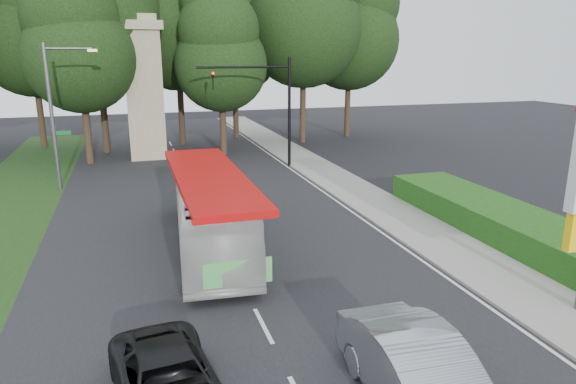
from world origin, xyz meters
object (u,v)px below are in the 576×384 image
object	(u,v)px
streetlight_signs	(55,110)
transit_bus	(210,210)
suv_charcoal	(169,384)
traffic_signal_mast	(270,97)
sedan_silver	(422,378)
monument	(144,87)

from	to	relation	value
streetlight_signs	transit_bus	xyz separation A→B (m)	(6.58, -11.34, -2.95)
transit_bus	suv_charcoal	size ratio (longest dim) A/B	2.34
suv_charcoal	transit_bus	bearing A→B (deg)	68.33
traffic_signal_mast	sedan_silver	size ratio (longest dim) A/B	1.37
monument	transit_bus	distance (m)	19.73
traffic_signal_mast	sedan_silver	xyz separation A→B (m)	(-3.39, -24.50, -3.80)
streetlight_signs	suv_charcoal	xyz separation A→B (m)	(4.19, -20.80, -3.81)
traffic_signal_mast	sedan_silver	bearing A→B (deg)	-97.88
traffic_signal_mast	sedan_silver	world-z (taller)	traffic_signal_mast
sedan_silver	transit_bus	bearing A→B (deg)	104.36
transit_bus	sedan_silver	xyz separation A→B (m)	(2.69, -11.17, -0.62)
traffic_signal_mast	streetlight_signs	bearing A→B (deg)	-171.08
monument	transit_bus	bearing A→B (deg)	-85.28
sedan_silver	suv_charcoal	bearing A→B (deg)	162.24
streetlight_signs	transit_bus	world-z (taller)	streetlight_signs
suv_charcoal	streetlight_signs	bearing A→B (deg)	93.92
monument	sedan_silver	world-z (taller)	monument
streetlight_signs	suv_charcoal	size ratio (longest dim) A/B	1.75
traffic_signal_mast	sedan_silver	distance (m)	25.02
monument	suv_charcoal	size ratio (longest dim) A/B	2.20
streetlight_signs	traffic_signal_mast	bearing A→B (deg)	8.92
traffic_signal_mast	transit_bus	distance (m)	14.99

